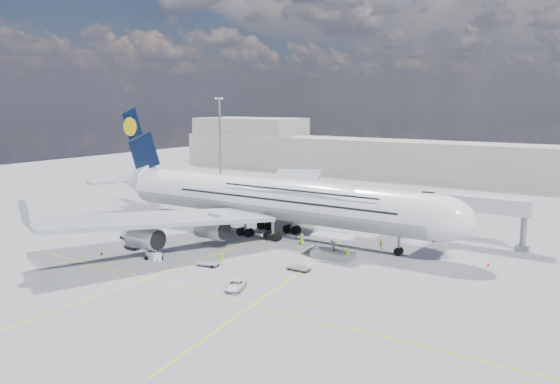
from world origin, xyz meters
The scene contains 31 objects.
ground centered at (0.00, 0.00, 0.00)m, with size 300.00×300.00×0.00m, color gray.
taxi_line_main centered at (0.00, 0.00, 0.01)m, with size 0.25×220.00×0.01m, color yellow.
taxi_line_cross centered at (0.00, -20.00, 0.01)m, with size 120.00×0.25×0.01m, color yellow.
taxi_line_diag centered at (14.00, 10.00, 0.01)m, with size 0.25×100.00×0.01m, color yellow.
airliner centered at (0.26, 10.00, 6.87)m, with size 77.26×79.15×23.71m.
jet_bridge centered at (29.81, 20.94, 6.85)m, with size 18.80×12.10×8.50m.
cargo_loader centered at (16.82, 2.89, 1.25)m, with size 8.53×3.20×3.67m.
light_mast centered at (-40.00, 45.00, 13.21)m, with size 3.00×0.70×25.50m.
terminal centered at (0.00, 95.00, 6.00)m, with size 180.00×16.00×12.00m, color #B2AD9E.
hangar centered at (-70.00, 100.00, 9.00)m, with size 40.00×22.00×18.00m, color #B2AD9E.
dolly_row_a centered at (-18.96, -6.42, 1.14)m, with size 3.68×2.56×2.12m.
dolly_row_b centered at (-13.95, -10.05, 0.98)m, with size 2.95×1.66×1.83m.
dolly_row_c centered at (-17.86, -4.37, 1.17)m, with size 3.46×1.89×2.17m.
dolly_back centered at (-26.13, -2.01, 0.32)m, with size 3.03×1.92×0.41m.
dolly_nose_far centered at (15.79, -5.41, 0.38)m, with size 3.36×1.85×0.49m.
dolly_nose_near centered at (3.34, -11.00, 0.37)m, with size 3.56×2.48×0.47m.
baggage_tug centered at (-5.51, -13.36, 0.80)m, with size 3.18×2.26×1.81m.
catering_truck_inner centered at (-13.66, 27.64, 1.76)m, with size 6.42×2.89×3.73m.
catering_truck_outer centered at (-14.46, 38.62, 1.92)m, with size 7.53×5.97×4.14m.
service_van centered at (13.12, -16.88, 0.60)m, with size 1.98×4.30×1.20m, color white.
crew_nose centered at (21.00, 12.34, 0.85)m, with size 0.62×0.41×1.70m, color #C6DD17.
crew_loader centered at (19.37, 2.89, 1.00)m, with size 0.97×0.76×2.00m, color #C9EA18.
crew_wing centered at (-16.60, -3.52, 0.81)m, with size 0.95×0.39×1.62m, color #D7FB1A.
crew_van centered at (8.78, 7.14, 0.96)m, with size 0.94×0.61×1.92m, color #93E718.
crew_tug centered at (4.44, -9.12, 0.84)m, with size 1.09×0.63×1.69m, color #A2FF1A.
cone_nose centered at (38.31, 11.79, 0.29)m, with size 0.48×0.48×0.61m.
cone_wing_left_inner centered at (-2.67, 27.71, 0.28)m, with size 0.46×0.46×0.59m.
cone_wing_left_outer centered at (-12.82, 40.40, 0.24)m, with size 0.38×0.38×0.49m.
cone_wing_right_inner centered at (-4.89, -2.64, 0.25)m, with size 0.41×0.41×0.53m.
cone_wing_right_outer centered at (-14.80, -15.74, 0.29)m, with size 0.48×0.48×0.61m.
cone_tail centered at (-34.90, 10.02, 0.24)m, with size 0.40×0.40×0.51m.
Camera 1 is at (55.17, -70.58, 24.13)m, focal length 35.00 mm.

